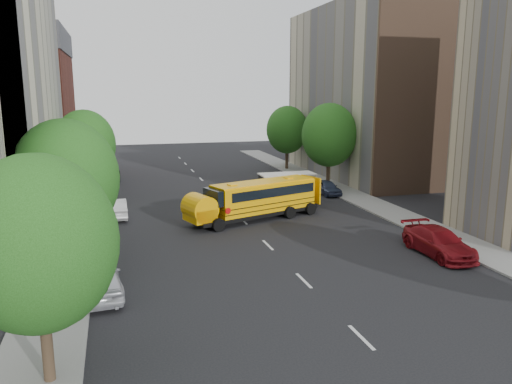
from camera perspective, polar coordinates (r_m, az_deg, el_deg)
name	(u,v)px	position (r m, az deg, el deg)	size (l,w,h in m)	color
ground	(259,236)	(32.23, 0.31, -5.07)	(120.00, 120.00, 0.00)	black
sidewalk_left	(75,228)	(35.97, -19.96, -3.92)	(3.00, 80.00, 0.12)	slate
sidewalk_right	(379,207)	(41.10, 13.91, -1.69)	(3.00, 80.00, 0.12)	slate
lane_markings	(225,203)	(41.62, -3.52, -1.28)	(0.15, 64.00, 0.01)	silver
building_left_redbrick	(21,117)	(58.50, -25.31, 7.76)	(10.00, 15.00, 13.00)	maroon
building_right_far	(367,93)	(56.35, 12.57, 11.02)	(10.00, 22.00, 18.00)	#BAB191
building_right_sidewall	(428,93)	(46.94, 19.02, 10.64)	(10.10, 0.30, 18.00)	brown
street_tree_0	(38,244)	(16.49, -23.66, -5.46)	(4.80, 4.80, 7.41)	#38281C
street_tree_1	(66,179)	(26.13, -20.89, 1.42)	(5.12, 5.12, 7.90)	#38281C
street_tree_2	(85,144)	(43.96, -18.96, 5.17)	(4.99, 4.99, 7.71)	#38281C
street_tree_4	(329,135)	(48.05, 8.36, 6.45)	(5.25, 5.25, 8.10)	#38281C
street_tree_5	(287,130)	(59.19, 3.58, 7.11)	(4.86, 4.86, 7.51)	#38281C
school_bus	(255,198)	(36.00, -0.15, -0.73)	(10.12, 5.41, 2.81)	black
safari_truck	(282,187)	(41.61, 2.96, 0.54)	(5.77, 2.20, 2.46)	black
parked_car_0	(101,280)	(23.97, -17.26, -9.62)	(1.79, 4.45, 1.52)	silver
parked_car_1	(116,208)	(38.15, -15.74, -1.79)	(1.50, 4.30, 1.42)	silver
parked_car_2	(109,174)	(54.34, -16.42, 1.97)	(2.15, 4.66, 1.30)	black
parked_car_3	(439,242)	(30.26, 20.16, -5.39)	(2.14, 5.26, 1.53)	maroon
parked_car_4	(327,187)	(45.41, 8.10, 0.52)	(1.52, 3.79, 1.29)	#384262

